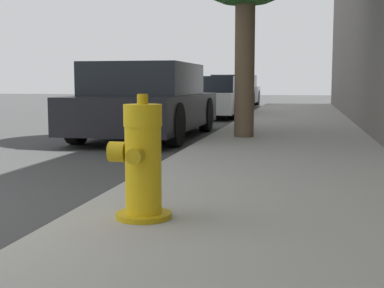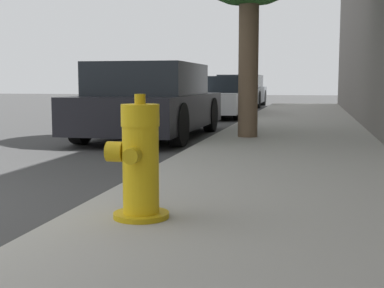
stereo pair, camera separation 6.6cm
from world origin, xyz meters
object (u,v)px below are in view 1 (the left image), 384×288
(fire_hydrant, at_px, (142,163))
(parked_car_far, at_px, (235,91))
(parked_car_near, at_px, (148,102))
(parked_car_mid, at_px, (211,97))

(fire_hydrant, bearing_deg, parked_car_far, 95.53)
(parked_car_near, relative_size, parked_car_far, 1.08)
(fire_hydrant, distance_m, parked_car_mid, 12.51)
(fire_hydrant, bearing_deg, parked_car_mid, 97.83)
(fire_hydrant, height_order, parked_car_mid, parked_car_mid)
(fire_hydrant, distance_m, parked_car_far, 18.96)
(parked_car_near, xyz_separation_m, parked_car_far, (-0.04, 12.76, -0.02))
(parked_car_near, bearing_deg, fire_hydrant, -73.68)
(fire_hydrant, relative_size, parked_car_near, 0.19)
(fire_hydrant, xyz_separation_m, parked_car_mid, (-1.70, 12.39, 0.09))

